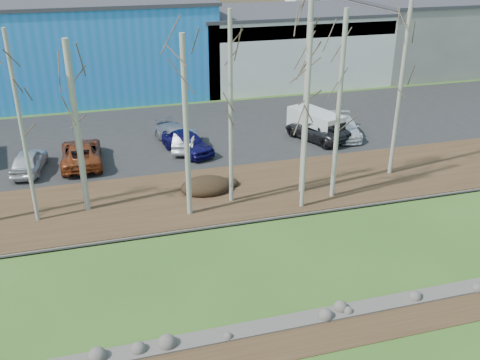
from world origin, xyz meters
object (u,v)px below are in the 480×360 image
object	(u,v)px
car_0	(29,161)
car_5	(317,130)
car_6	(345,127)
car_1	(81,153)
car_3	(187,142)
car_4	(186,140)
van_white	(317,125)
car_2	(176,135)

from	to	relation	value
car_0	car_5	world-z (taller)	car_0
car_5	car_6	distance (m)	2.20
car_0	car_6	bearing A→B (deg)	-169.82
car_1	car_6	bearing A→B (deg)	-179.24
car_3	car_6	size ratio (longest dim) A/B	0.97
car_3	car_4	bearing A→B (deg)	64.14
car_0	car_4	xyz separation A→B (m)	(9.95, 1.15, -0.04)
car_6	van_white	bearing A→B (deg)	-175.49
car_0	car_2	size ratio (longest dim) A/B	0.93
car_0	car_2	xyz separation A→B (m)	(9.44, 2.27, -0.06)
car_1	car_5	xyz separation A→B (m)	(16.10, 0.04, -0.05)
car_4	car_3	bearing A→B (deg)	104.91
car_0	car_1	bearing A→B (deg)	-164.00
car_5	van_white	xyz separation A→B (m)	(0.19, 0.37, 0.25)
car_3	car_1	bearing A→B (deg)	156.48
car_2	van_white	xyz separation A→B (m)	(9.96, -1.47, 0.29)
car_2	car_3	bearing A→B (deg)	-89.97
car_2	car_3	world-z (taller)	car_3
car_0	car_4	size ratio (longest dim) A/B	1.03
car_0	van_white	bearing A→B (deg)	-168.73
car_6	car_2	bearing A→B (deg)	-174.89
car_1	car_4	size ratio (longest dim) A/B	1.32
car_3	car_5	distance (m)	9.30
car_0	car_1	distance (m)	3.13
car_4	car_5	distance (m)	9.29
car_2	van_white	bearing A→B (deg)	-22.39
car_3	car_5	bearing A→B (deg)	-23.08
car_1	car_5	size ratio (longest dim) A/B	1.07
car_4	car_5	size ratio (longest dim) A/B	0.81
car_3	car_5	xyz separation A→B (m)	(9.30, 0.05, -0.06)
car_2	car_4	world-z (taller)	car_4
car_2	car_4	bearing A→B (deg)	-79.74
car_4	car_5	bearing A→B (deg)	-167.08
car_5	car_6	bearing A→B (deg)	156.82
car_0	van_white	distance (m)	19.41
car_1	car_3	bearing A→B (deg)	-179.62
car_0	car_3	size ratio (longest dim) A/B	0.94
car_3	car_6	world-z (taller)	car_3
car_0	car_2	world-z (taller)	car_0
car_1	van_white	world-z (taller)	van_white
car_2	car_3	distance (m)	1.96
car_5	car_4	bearing A→B (deg)	-28.80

